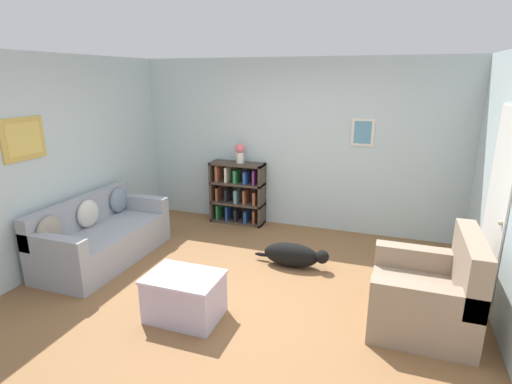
# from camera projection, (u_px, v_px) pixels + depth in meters

# --- Properties ---
(ground_plane) EXTENTS (14.00, 14.00, 0.00)m
(ground_plane) POSITION_uv_depth(u_px,v_px,m) (244.00, 290.00, 4.50)
(ground_plane) COLOR brown
(wall_back) EXTENTS (5.60, 0.13, 2.60)m
(wall_back) POSITION_uv_depth(u_px,v_px,m) (296.00, 145.00, 6.18)
(wall_back) COLOR silver
(wall_back) RESTS_ON ground_plane
(wall_left) EXTENTS (0.13, 5.00, 2.60)m
(wall_left) POSITION_uv_depth(u_px,v_px,m) (52.00, 162.00, 4.95)
(wall_left) COLOR silver
(wall_left) RESTS_ON ground_plane
(couch) EXTENTS (0.85, 1.79, 0.81)m
(couch) POSITION_uv_depth(u_px,v_px,m) (101.00, 237.00, 5.21)
(couch) COLOR #9399A3
(couch) RESTS_ON ground_plane
(bookshelf) EXTENTS (0.87, 0.32, 1.00)m
(bookshelf) POSITION_uv_depth(u_px,v_px,m) (238.00, 193.00, 6.49)
(bookshelf) COLOR #42382D
(bookshelf) RESTS_ON ground_plane
(recliner_chair) EXTENTS (0.92, 1.01, 0.96)m
(recliner_chair) POSITION_uv_depth(u_px,v_px,m) (429.00, 294.00, 3.80)
(recliner_chair) COLOR gray
(recliner_chair) RESTS_ON ground_plane
(coffee_table) EXTENTS (0.73, 0.53, 0.46)m
(coffee_table) POSITION_uv_depth(u_px,v_px,m) (184.00, 295.00, 3.94)
(coffee_table) COLOR #BCB2D1
(coffee_table) RESTS_ON ground_plane
(dog) EXTENTS (0.98, 0.28, 0.31)m
(dog) POSITION_uv_depth(u_px,v_px,m) (293.00, 255.00, 5.04)
(dog) COLOR black
(dog) RESTS_ON ground_plane
(vase) EXTENTS (0.16, 0.16, 0.31)m
(vase) POSITION_uv_depth(u_px,v_px,m) (240.00, 152.00, 6.27)
(vase) COLOR silver
(vase) RESTS_ON bookshelf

